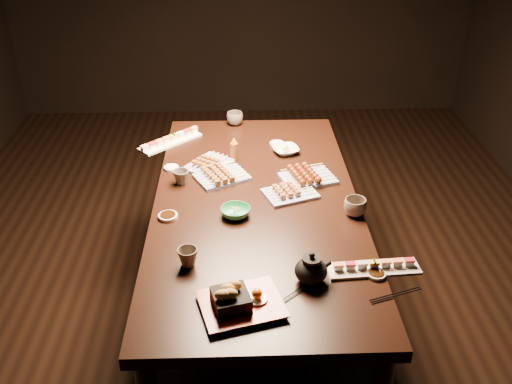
{
  "coord_description": "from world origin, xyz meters",
  "views": [
    {
      "loc": [
        -0.05,
        -2.52,
        2.06
      ],
      "look_at": [
        0.03,
        -0.33,
        0.77
      ],
      "focal_mm": 40.0,
      "sensor_mm": 36.0,
      "label": 1
    }
  ],
  "objects_px": {
    "yakitori_plate_center": "(222,173)",
    "yakitori_plate_right": "(290,190)",
    "condiment_bottle": "(234,149)",
    "sushi_platter_near": "(374,266)",
    "tempura_tray": "(241,296)",
    "teacup_far_left": "(181,177)",
    "edamame_bowl_green": "(235,212)",
    "teacup_near_left": "(188,257)",
    "teacup_mid_right": "(355,207)",
    "dining_table": "(256,269)",
    "edamame_bowl_cream": "(286,150)",
    "teapot": "(311,267)",
    "teacup_far_right": "(235,119)",
    "sushi_platter_far": "(170,139)",
    "yakitori_plate_left": "(209,161)"
  },
  "relations": [
    {
      "from": "yakitori_plate_center",
      "to": "yakitori_plate_right",
      "type": "bearing_deg",
      "value": -54.86
    },
    {
      "from": "condiment_bottle",
      "to": "yakitori_plate_center",
      "type": "bearing_deg",
      "value": -106.61
    },
    {
      "from": "sushi_platter_near",
      "to": "tempura_tray",
      "type": "height_order",
      "value": "tempura_tray"
    },
    {
      "from": "tempura_tray",
      "to": "teacup_far_left",
      "type": "relative_size",
      "value": 3.7
    },
    {
      "from": "edamame_bowl_green",
      "to": "teacup_near_left",
      "type": "distance_m",
      "value": 0.37
    },
    {
      "from": "teacup_near_left",
      "to": "teacup_mid_right",
      "type": "height_order",
      "value": "teacup_mid_right"
    },
    {
      "from": "dining_table",
      "to": "tempura_tray",
      "type": "xyz_separation_m",
      "value": [
        -0.07,
        -0.68,
        0.42
      ]
    },
    {
      "from": "sushi_platter_near",
      "to": "teacup_near_left",
      "type": "bearing_deg",
      "value": 171.51
    },
    {
      "from": "teacup_near_left",
      "to": "teacup_mid_right",
      "type": "bearing_deg",
      "value": 25.31
    },
    {
      "from": "yakitori_plate_center",
      "to": "teacup_near_left",
      "type": "relative_size",
      "value": 3.06
    },
    {
      "from": "tempura_tray",
      "to": "yakitori_plate_right",
      "type": "bearing_deg",
      "value": 57.5
    },
    {
      "from": "yakitori_plate_center",
      "to": "edamame_bowl_cream",
      "type": "xyz_separation_m",
      "value": [
        0.32,
        0.26,
        -0.01
      ]
    },
    {
      "from": "teapot",
      "to": "sushi_platter_near",
      "type": "bearing_deg",
      "value": -5.15
    },
    {
      "from": "teacup_far_right",
      "to": "teacup_near_left",
      "type": "bearing_deg",
      "value": -97.86
    },
    {
      "from": "teacup_far_left",
      "to": "teacup_far_right",
      "type": "relative_size",
      "value": 0.81
    },
    {
      "from": "teacup_near_left",
      "to": "teapot",
      "type": "distance_m",
      "value": 0.46
    },
    {
      "from": "edamame_bowl_green",
      "to": "teacup_far_right",
      "type": "relative_size",
      "value": 1.38
    },
    {
      "from": "teacup_near_left",
      "to": "teacup_far_right",
      "type": "xyz_separation_m",
      "value": [
        0.18,
        1.29,
        0.0
      ]
    },
    {
      "from": "edamame_bowl_cream",
      "to": "condiment_bottle",
      "type": "height_order",
      "value": "condiment_bottle"
    },
    {
      "from": "sushi_platter_near",
      "to": "condiment_bottle",
      "type": "height_order",
      "value": "condiment_bottle"
    },
    {
      "from": "sushi_platter_far",
      "to": "teacup_near_left",
      "type": "bearing_deg",
      "value": 55.99
    },
    {
      "from": "yakitori_plate_center",
      "to": "edamame_bowl_green",
      "type": "xyz_separation_m",
      "value": [
        0.06,
        -0.33,
        -0.01
      ]
    },
    {
      "from": "edamame_bowl_cream",
      "to": "teacup_far_right",
      "type": "relative_size",
      "value": 1.42
    },
    {
      "from": "edamame_bowl_cream",
      "to": "teapot",
      "type": "height_order",
      "value": "teapot"
    },
    {
      "from": "yakitori_plate_center",
      "to": "teacup_far_right",
      "type": "bearing_deg",
      "value": 57.37
    },
    {
      "from": "yakitori_plate_right",
      "to": "teacup_near_left",
      "type": "bearing_deg",
      "value": -150.82
    },
    {
      "from": "dining_table",
      "to": "edamame_bowl_cream",
      "type": "xyz_separation_m",
      "value": [
        0.17,
        0.47,
        0.39
      ]
    },
    {
      "from": "edamame_bowl_green",
      "to": "teacup_far_left",
      "type": "relative_size",
      "value": 1.71
    },
    {
      "from": "sushi_platter_far",
      "to": "teacup_far_right",
      "type": "relative_size",
      "value": 3.9
    },
    {
      "from": "edamame_bowl_cream",
      "to": "teacup_near_left",
      "type": "xyz_separation_m",
      "value": [
        -0.44,
        -0.92,
        0.02
      ]
    },
    {
      "from": "sushi_platter_near",
      "to": "teacup_far_right",
      "type": "relative_size",
      "value": 3.71
    },
    {
      "from": "teacup_near_left",
      "to": "yakitori_plate_left",
      "type": "bearing_deg",
      "value": 86.54
    },
    {
      "from": "teapot",
      "to": "condiment_bottle",
      "type": "relative_size",
      "value": 1.17
    },
    {
      "from": "tempura_tray",
      "to": "condiment_bottle",
      "type": "distance_m",
      "value": 1.1
    },
    {
      "from": "teapot",
      "to": "yakitori_plate_left",
      "type": "bearing_deg",
      "value": 96.63
    },
    {
      "from": "edamame_bowl_cream",
      "to": "condiment_bottle",
      "type": "xyz_separation_m",
      "value": [
        -0.26,
        -0.06,
        0.04
      ]
    },
    {
      "from": "dining_table",
      "to": "teacup_far_left",
      "type": "bearing_deg",
      "value": 137.82
    },
    {
      "from": "sushi_platter_near",
      "to": "edamame_bowl_green",
      "type": "distance_m",
      "value": 0.63
    },
    {
      "from": "edamame_bowl_cream",
      "to": "sushi_platter_near",
      "type": "bearing_deg",
      "value": -75.83
    },
    {
      "from": "edamame_bowl_cream",
      "to": "teacup_far_left",
      "type": "relative_size",
      "value": 1.76
    },
    {
      "from": "dining_table",
      "to": "teacup_mid_right",
      "type": "relative_size",
      "value": 18.79
    },
    {
      "from": "edamame_bowl_green",
      "to": "teacup_far_left",
      "type": "distance_m",
      "value": 0.38
    },
    {
      "from": "dining_table",
      "to": "yakitori_plate_left",
      "type": "xyz_separation_m",
      "value": [
        -0.22,
        0.34,
        0.4
      ]
    },
    {
      "from": "sushi_platter_near",
      "to": "edamame_bowl_cream",
      "type": "bearing_deg",
      "value": 100.25
    },
    {
      "from": "sushi_platter_far",
      "to": "condiment_bottle",
      "type": "relative_size",
      "value": 2.99
    },
    {
      "from": "yakitori_plate_right",
      "to": "teacup_near_left",
      "type": "relative_size",
      "value": 2.94
    },
    {
      "from": "edamame_bowl_green",
      "to": "edamame_bowl_cream",
      "type": "bearing_deg",
      "value": 66.15
    },
    {
      "from": "yakitori_plate_right",
      "to": "teapot",
      "type": "xyz_separation_m",
      "value": [
        0.02,
        -0.6,
        0.03
      ]
    },
    {
      "from": "yakitori_plate_right",
      "to": "teacup_far_right",
      "type": "distance_m",
      "value": 0.83
    },
    {
      "from": "teacup_far_left",
      "to": "teapot",
      "type": "bearing_deg",
      "value": -54.37
    }
  ]
}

